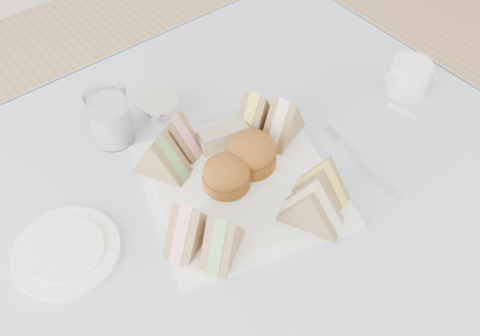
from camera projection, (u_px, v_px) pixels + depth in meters
table at (262, 320)px, 1.12m from camera, size 0.90×0.90×0.74m
tablecloth at (270, 217)px, 0.84m from camera, size 1.02×1.02×0.01m
serving_plate at (240, 186)px, 0.87m from camera, size 0.36×0.36×0.01m
sandwich_fl_a at (189, 223)px, 0.76m from camera, size 0.10×0.08×0.08m
sandwich_fl_b at (222, 236)px, 0.75m from camera, size 0.10×0.08×0.08m
sandwich_fr_a at (323, 180)px, 0.82m from camera, size 0.07×0.10×0.08m
sandwich_fr_b at (312, 203)px, 0.78m from camera, size 0.09×0.11×0.09m
sandwich_bl_a at (160, 154)px, 0.85m from camera, size 0.08×0.10×0.08m
sandwich_bl_b at (176, 134)px, 0.88m from camera, size 0.08×0.10×0.08m
sandwich_br_a at (283, 119)px, 0.90m from camera, size 0.10×0.08×0.08m
sandwich_br_b at (255, 111)px, 0.92m from camera, size 0.10×0.07×0.08m
scone_left at (226, 174)px, 0.84m from camera, size 0.09×0.09×0.05m
scone_right at (251, 153)px, 0.87m from camera, size 0.09×0.09×0.06m
pastry_slice at (223, 137)px, 0.90m from camera, size 0.09×0.05×0.04m
side_plate at (66, 251)px, 0.79m from camera, size 0.20×0.20×0.01m
water_glass at (110, 117)px, 0.91m from camera, size 0.09×0.09×0.10m
tea_strainer at (160, 111)px, 0.96m from camera, size 0.09×0.09×0.04m
knife at (430, 125)px, 0.96m from camera, size 0.05×0.17×0.00m
fork at (367, 168)px, 0.90m from camera, size 0.03×0.15×0.00m
creamer_jug at (409, 78)px, 1.00m from camera, size 0.09×0.09×0.07m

